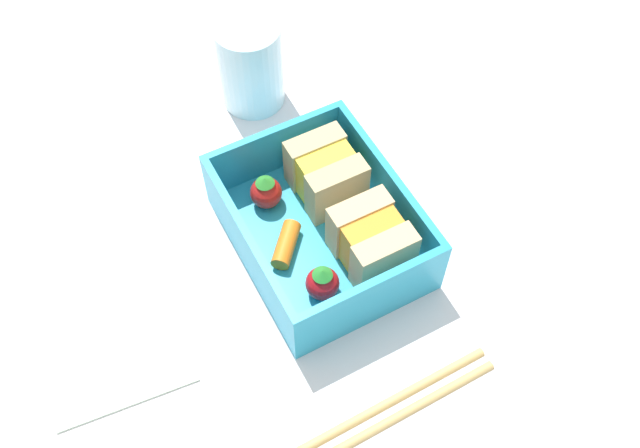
{
  "coord_description": "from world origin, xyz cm",
  "views": [
    {
      "loc": [
        27.27,
        -14.55,
        49.35
      ],
      "look_at": [
        0.0,
        0.0,
        2.7
      ],
      "focal_mm": 40.0,
      "sensor_mm": 36.0,
      "label": 1
    }
  ],
  "objects_px": {
    "sandwich_center_left": "(371,241)",
    "folded_napkin": "(108,326)",
    "strawberry_left": "(266,192)",
    "strawberry_far_left": "(322,283)",
    "carrot_stick_far_left": "(286,244)",
    "drinking_glass": "(250,65)",
    "sandwich_left": "(326,173)",
    "chopstick_pair": "(383,414)"
  },
  "relations": [
    {
      "from": "sandwich_center_left",
      "to": "folded_napkin",
      "type": "height_order",
      "value": "sandwich_center_left"
    },
    {
      "from": "strawberry_left",
      "to": "strawberry_far_left",
      "type": "relative_size",
      "value": 1.01
    },
    {
      "from": "strawberry_left",
      "to": "carrot_stick_far_left",
      "type": "height_order",
      "value": "strawberry_left"
    },
    {
      "from": "strawberry_left",
      "to": "drinking_glass",
      "type": "height_order",
      "value": "drinking_glass"
    },
    {
      "from": "sandwich_left",
      "to": "chopstick_pair",
      "type": "height_order",
      "value": "sandwich_left"
    },
    {
      "from": "strawberry_far_left",
      "to": "chopstick_pair",
      "type": "relative_size",
      "value": 0.18
    },
    {
      "from": "folded_napkin",
      "to": "carrot_stick_far_left",
      "type": "bearing_deg",
      "value": 87.17
    },
    {
      "from": "folded_napkin",
      "to": "drinking_glass",
      "type": "bearing_deg",
      "value": 129.47
    },
    {
      "from": "drinking_glass",
      "to": "sandwich_center_left",
      "type": "bearing_deg",
      "value": 1.05
    },
    {
      "from": "sandwich_left",
      "to": "chopstick_pair",
      "type": "bearing_deg",
      "value": -16.31
    },
    {
      "from": "sandwich_center_left",
      "to": "chopstick_pair",
      "type": "bearing_deg",
      "value": -25.79
    },
    {
      "from": "sandwich_center_left",
      "to": "chopstick_pair",
      "type": "relative_size",
      "value": 0.31
    },
    {
      "from": "chopstick_pair",
      "to": "folded_napkin",
      "type": "distance_m",
      "value": 0.22
    },
    {
      "from": "sandwich_left",
      "to": "sandwich_center_left",
      "type": "bearing_deg",
      "value": 0.0
    },
    {
      "from": "sandwich_center_left",
      "to": "folded_napkin",
      "type": "bearing_deg",
      "value": -102.44
    },
    {
      "from": "chopstick_pair",
      "to": "folded_napkin",
      "type": "relative_size",
      "value": 1.35
    },
    {
      "from": "carrot_stick_far_left",
      "to": "sandwich_left",
      "type": "bearing_deg",
      "value": 122.94
    },
    {
      "from": "chopstick_pair",
      "to": "carrot_stick_far_left",
      "type": "bearing_deg",
      "value": -179.68
    },
    {
      "from": "drinking_glass",
      "to": "carrot_stick_far_left",
      "type": "bearing_deg",
      "value": -16.68
    },
    {
      "from": "carrot_stick_far_left",
      "to": "folded_napkin",
      "type": "distance_m",
      "value": 0.15
    },
    {
      "from": "chopstick_pair",
      "to": "folded_napkin",
      "type": "height_order",
      "value": "chopstick_pair"
    },
    {
      "from": "strawberry_far_left",
      "to": "sandwich_center_left",
      "type": "bearing_deg",
      "value": 102.16
    },
    {
      "from": "strawberry_far_left",
      "to": "drinking_glass",
      "type": "distance_m",
      "value": 0.22
    },
    {
      "from": "carrot_stick_far_left",
      "to": "chopstick_pair",
      "type": "relative_size",
      "value": 0.22
    },
    {
      "from": "strawberry_left",
      "to": "drinking_glass",
      "type": "bearing_deg",
      "value": 159.98
    },
    {
      "from": "sandwich_left",
      "to": "sandwich_center_left",
      "type": "height_order",
      "value": "same"
    },
    {
      "from": "sandwich_center_left",
      "to": "chopstick_pair",
      "type": "distance_m",
      "value": 0.13
    },
    {
      "from": "chopstick_pair",
      "to": "drinking_glass",
      "type": "xyz_separation_m",
      "value": [
        -0.32,
        0.05,
        0.04
      ]
    },
    {
      "from": "carrot_stick_far_left",
      "to": "strawberry_far_left",
      "type": "relative_size",
      "value": 1.22
    },
    {
      "from": "carrot_stick_far_left",
      "to": "strawberry_far_left",
      "type": "distance_m",
      "value": 0.05
    },
    {
      "from": "sandwich_left",
      "to": "carrot_stick_far_left",
      "type": "bearing_deg",
      "value": -57.06
    },
    {
      "from": "folded_napkin",
      "to": "strawberry_left",
      "type": "bearing_deg",
      "value": 104.83
    },
    {
      "from": "sandwich_left",
      "to": "strawberry_left",
      "type": "relative_size",
      "value": 1.75
    },
    {
      "from": "sandwich_left",
      "to": "chopstick_pair",
      "type": "distance_m",
      "value": 0.2
    },
    {
      "from": "strawberry_left",
      "to": "folded_napkin",
      "type": "height_order",
      "value": "strawberry_left"
    },
    {
      "from": "sandwich_left",
      "to": "folded_napkin",
      "type": "bearing_deg",
      "value": -82.02
    },
    {
      "from": "sandwich_left",
      "to": "drinking_glass",
      "type": "bearing_deg",
      "value": -178.38
    },
    {
      "from": "folded_napkin",
      "to": "sandwich_left",
      "type": "bearing_deg",
      "value": 97.98
    },
    {
      "from": "sandwich_left",
      "to": "sandwich_center_left",
      "type": "relative_size",
      "value": 1.0
    },
    {
      "from": "sandwich_center_left",
      "to": "sandwich_left",
      "type": "bearing_deg",
      "value": 180.0
    },
    {
      "from": "sandwich_center_left",
      "to": "chopstick_pair",
      "type": "xyz_separation_m",
      "value": [
        0.11,
        -0.05,
        -0.03
      ]
    },
    {
      "from": "carrot_stick_far_left",
      "to": "drinking_glass",
      "type": "height_order",
      "value": "drinking_glass"
    }
  ]
}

